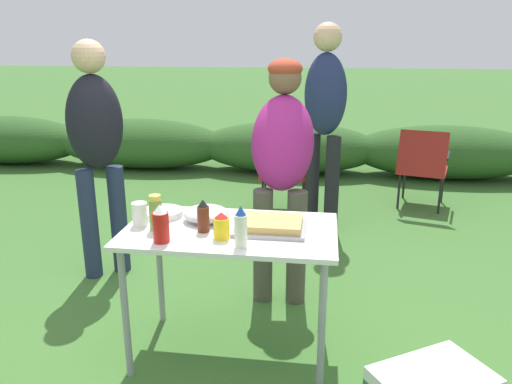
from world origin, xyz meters
The scene contains 17 objects.
ground_plane centered at (0.00, 0.00, 0.00)m, with size 60.00×60.00×0.00m, color #3D6B2D.
shrub_hedge centered at (0.00, 4.02, 0.33)m, with size 14.40×0.90×0.66m.
folding_table centered at (0.00, 0.00, 0.66)m, with size 1.10×0.64×0.74m.
food_tray centered at (0.21, 0.01, 0.77)m, with size 0.37×0.29×0.06m.
plate_stack centered at (-0.41, 0.14, 0.76)m, with size 0.22×0.22×0.04m, color white.
mixing_bowl centered at (-0.15, 0.10, 0.78)m, with size 0.24×0.24×0.08m, color silver.
paper_cup_stack centered at (-0.48, -0.01, 0.80)m, with size 0.08×0.08×0.12m, color white.
relish_jar centered at (-0.37, -0.06, 0.83)m, with size 0.07×0.07×0.19m.
mustard_bottle centered at (-0.02, -0.13, 0.80)m, with size 0.08×0.08×0.14m.
bbq_sauce_bottle centered at (-0.13, -0.05, 0.82)m, with size 0.06×0.06×0.17m.
ketchup_bottle centered at (-0.30, -0.22, 0.83)m, with size 0.08×0.08×0.19m.
mayo_bottle centered at (0.09, -0.22, 0.84)m, with size 0.06×0.06×0.20m.
standing_person_with_beanie centered at (0.20, 0.73, 0.96)m, with size 0.40×0.50×1.57m.
standing_person_in_red_jacket centered at (-1.10, 0.86, 1.01)m, with size 0.47×0.45×1.69m.
standing_person_in_navy_coat centered at (0.46, 2.03, 1.10)m, with size 0.49×0.46×1.82m.
camp_chair_green_behind_table centered at (1.47, 2.72, 0.47)m, with size 0.61×0.69×0.83m.
camp_chair_near_hedge centered at (0.08, 2.36, 0.47)m, with size 0.51×0.61×0.83m.
Camera 1 is at (0.46, -2.37, 1.68)m, focal length 35.00 mm.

